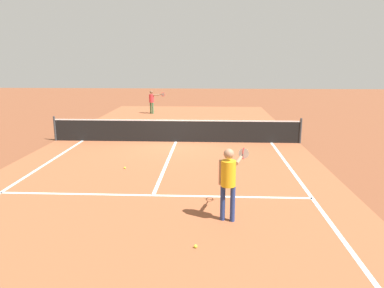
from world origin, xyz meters
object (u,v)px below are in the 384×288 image
Objects in this scene: player_far at (152,99)px; tennis_ball_by_baseline at (196,246)px; net at (176,131)px; player_near at (229,176)px; tennis_ball_mid_court at (125,168)px.

player_far reaches higher than tennis_ball_by_baseline.
player_near is (1.88, -7.80, 0.52)m from net.
player_far is (-4.23, 16.18, -0.08)m from player_near.
net is 8.71m from player_far.
player_near reaches higher than player_far.
player_far is (-2.35, 8.38, 0.44)m from net.
tennis_ball_by_baseline is (-0.66, -1.27, -0.98)m from player_near.
tennis_ball_by_baseline is (3.56, -17.44, -0.90)m from player_far.
tennis_ball_by_baseline is (2.51, -4.99, 0.00)m from tennis_ball_mid_court.
net is 162.13× the size of tennis_ball_mid_court.
net is 9.16m from tennis_ball_by_baseline.
net reaches higher than tennis_ball_by_baseline.
tennis_ball_mid_court is (-3.17, 3.73, -0.98)m from player_near.
player_far is 22.93× the size of tennis_ball_mid_court.
player_near is at bearing -75.35° from player_far.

